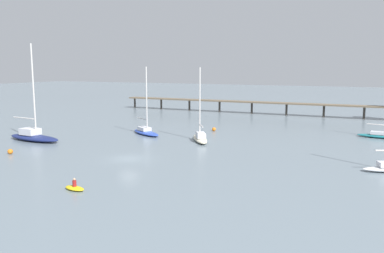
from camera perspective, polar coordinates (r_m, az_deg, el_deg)
ground_plane at (r=49.31m, az=-9.03°, el=-4.58°), size 400.00×400.00×0.00m
pier at (r=93.10m, az=16.14°, el=3.65°), size 67.96×3.59×7.32m
sailboat_cream at (r=59.94m, az=1.18°, el=-1.45°), size 5.58×7.36×11.07m
sailboat_navy at (r=64.93m, az=-21.84°, el=-1.21°), size 10.14×3.69×14.53m
sailboat_blue at (r=66.27m, az=-6.66°, el=-0.60°), size 7.56×5.64×11.17m
sailboat_teal at (r=69.27m, az=25.69°, el=-1.08°), size 7.79×2.66×9.19m
dinghy_yellow at (r=38.11m, az=-16.52°, el=-8.42°), size 2.34×1.30×1.14m
mooring_buoy_far at (r=56.28m, az=-24.67°, el=-3.28°), size 0.67×0.67×0.67m
mooring_buoy_inner at (r=69.35m, az=3.17°, el=-0.39°), size 0.67×0.67×0.67m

